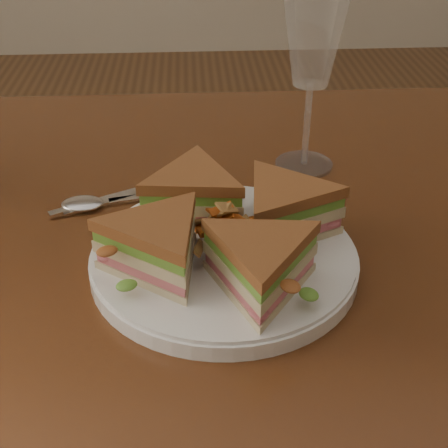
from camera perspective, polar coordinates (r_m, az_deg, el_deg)
The scene contains 7 objects.
table at distance 0.74m, azimuth -3.90°, elevation -6.87°, with size 1.20×0.80×0.75m.
plate at distance 0.61m, azimuth -0.00°, elevation -3.29°, with size 0.26×0.26×0.02m, color white.
sandwich_wedges at distance 0.59m, azimuth -0.00°, elevation -0.40°, with size 0.28×0.28×0.06m.
crisps_mound at distance 0.60m, azimuth -0.00°, elevation -0.73°, with size 0.09×0.09×0.05m, color #CF5D1A, non-canonical shape.
spoon at distance 0.73m, azimuth -11.03°, elevation 2.01°, with size 0.18×0.06×0.01m.
knife at distance 0.74m, azimuth -8.32°, elevation 2.74°, with size 0.20×0.11×0.00m.
wine_glass at distance 0.75m, azimuth 8.18°, elevation 16.23°, with size 0.08×0.08×0.22m.
Camera 1 is at (0.02, -0.57, 1.12)m, focal length 50.00 mm.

